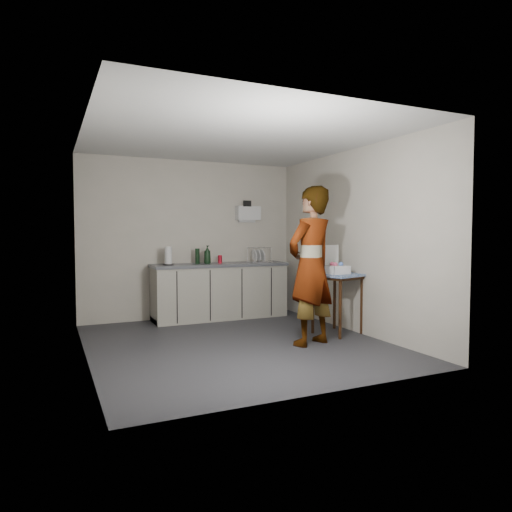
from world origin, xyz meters
name	(u,v)px	position (x,y,z in m)	size (l,w,h in m)	color
ground	(236,343)	(0.00, 0.00, 0.00)	(4.00, 4.00, 0.00)	#2A2A2F
wall_back	(191,239)	(0.00, 1.99, 1.30)	(3.60, 0.02, 2.60)	beige
wall_right	(352,241)	(1.79, 0.00, 1.30)	(0.02, 4.00, 2.60)	beige
wall_left	(86,243)	(-1.79, 0.00, 1.30)	(0.02, 4.00, 2.60)	beige
ceiling	(236,138)	(0.00, 0.00, 2.60)	(3.60, 4.00, 0.01)	white
kitchen_counter	(220,292)	(0.40, 1.70, 0.43)	(2.24, 0.62, 0.91)	black
wall_shelf	(248,213)	(1.00, 1.92, 1.75)	(0.42, 0.18, 0.37)	white
side_table	(337,281)	(1.50, -0.06, 0.74)	(0.81, 0.81, 0.84)	#381A0C
standing_man	(311,266)	(0.84, -0.43, 1.00)	(0.73, 0.48, 2.00)	#B2A593
soap_bottle	(207,255)	(0.18, 1.68, 1.06)	(0.11, 0.11, 0.30)	black
soda_can	(220,259)	(0.41, 1.73, 0.98)	(0.07, 0.07, 0.13)	red
dark_bottle	(197,256)	(0.03, 1.73, 1.03)	(0.07, 0.07, 0.25)	black
paper_towel	(168,256)	(-0.47, 1.67, 1.05)	(0.16, 0.16, 0.29)	black
dish_rack	(259,259)	(1.09, 1.66, 0.97)	(0.37, 0.28, 0.26)	silver
bakery_box	(336,267)	(1.46, -0.06, 0.93)	(0.30, 0.31, 0.40)	white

